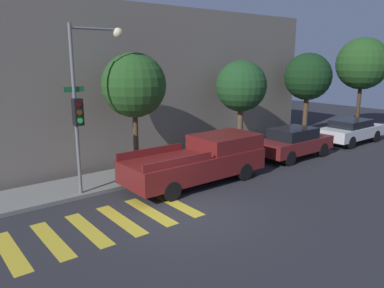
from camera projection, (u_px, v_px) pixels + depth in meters
The scene contains 12 objects.
ground_plane at pixel (185, 213), 11.87m from camera, with size 60.00×60.00×0.00m, color #28282D.
sidewalk at pixel (120, 178), 15.16m from camera, with size 26.00×2.24×0.14m, color slate.
building_row at pixel (72, 85), 17.83m from camera, with size 26.00×6.00×7.15m, color slate.
crosswalk at pixel (88, 229), 10.74m from camera, with size 6.68×2.60×0.00m.
traffic_light_pole at pixel (86, 92), 12.65m from camera, with size 2.25×0.56×5.91m.
pickup_truck at pixel (201, 159), 14.73m from camera, with size 5.78×2.14×1.76m.
sedan_near_corner at pixel (294, 142), 18.32m from camera, with size 4.20×1.77×1.50m.
sedan_middle at pixel (351, 130), 21.57m from camera, with size 4.44×1.79×1.38m.
tree_near_corner at pixel (134, 86), 14.52m from camera, with size 2.52×2.52×5.04m.
tree_midblock at pixel (241, 87), 18.17m from camera, with size 2.49×2.49×4.73m.
tree_far_end at pixel (308, 77), 21.37m from camera, with size 2.68×2.68×5.12m.
tree_behind_truck at pixel (363, 64), 24.86m from camera, with size 3.42×3.42×6.17m.
Camera 1 is at (-6.69, -8.83, 4.79)m, focal length 35.00 mm.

